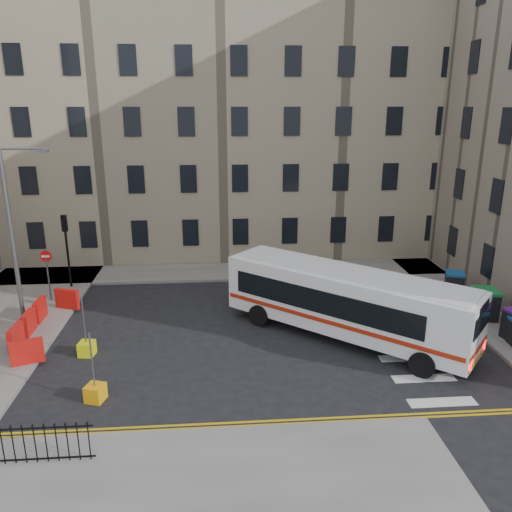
{
  "coord_description": "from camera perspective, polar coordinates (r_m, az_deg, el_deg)",
  "views": [
    {
      "loc": [
        -3.69,
        -20.62,
        9.98
      ],
      "look_at": [
        -1.89,
        2.22,
        3.0
      ],
      "focal_mm": 35.0,
      "sensor_mm": 36.0,
      "label": 1
    }
  ],
  "objects": [
    {
      "name": "ground",
      "position": [
        23.2,
        5.14,
        -8.6
      ],
      "size": [
        120.0,
        120.0,
        0.0
      ],
      "primitive_type": "plane",
      "color": "black",
      "rests_on": "ground"
    },
    {
      "name": "pavement_north",
      "position": [
        30.94,
        -8.56,
        -1.92
      ],
      "size": [
        36.0,
        3.2,
        0.15
      ],
      "primitive_type": "cube",
      "color": "slate",
      "rests_on": "ground"
    },
    {
      "name": "pavement_east",
      "position": [
        29.42,
        21.41,
        -3.96
      ],
      "size": [
        2.4,
        26.0,
        0.15
      ],
      "primitive_type": "cube",
      "color": "slate",
      "rests_on": "ground"
    },
    {
      "name": "pavement_sw",
      "position": [
        14.9,
        -17.95,
        -25.72
      ],
      "size": [
        20.0,
        6.0,
        0.15
      ],
      "primitive_type": "cube",
      "color": "slate",
      "rests_on": "ground"
    },
    {
      "name": "terrace_north",
      "position": [
        36.3,
        -10.06,
        14.55
      ],
      "size": [
        38.3,
        10.8,
        17.2
      ],
      "color": "tan",
      "rests_on": "ground"
    },
    {
      "name": "traffic_light_nw",
      "position": [
        29.25,
        -20.88,
        1.74
      ],
      "size": [
        0.28,
        0.22,
        4.1
      ],
      "color": "black",
      "rests_on": "pavement_west"
    },
    {
      "name": "streetlamp",
      "position": [
        25.11,
        -26.16,
        2.19
      ],
      "size": [
        0.5,
        0.22,
        8.14
      ],
      "color": "#595B5E",
      "rests_on": "pavement_west"
    },
    {
      "name": "no_entry_north",
      "position": [
        27.77,
        -22.8,
        -0.96
      ],
      "size": [
        0.6,
        0.08,
        3.0
      ],
      "color": "#595B5E",
      "rests_on": "pavement_west"
    },
    {
      "name": "roadworks_barriers",
      "position": [
        24.49,
        -23.74,
        -6.98
      ],
      "size": [
        1.66,
        6.26,
        1.0
      ],
      "color": "red",
      "rests_on": "pavement_west"
    },
    {
      "name": "bus",
      "position": [
        22.24,
        10.15,
        -5.03
      ],
      "size": [
        10.06,
        9.28,
        3.04
      ],
      "rotation": [
        0.0,
        0.0,
        0.85
      ],
      "color": "white",
      "rests_on": "ground"
    },
    {
      "name": "wheelie_bin_c",
      "position": [
        26.28,
        24.6,
        -4.96
      ],
      "size": [
        1.29,
        1.44,
        1.43
      ],
      "rotation": [
        0.0,
        0.0,
        -0.14
      ],
      "color": "black",
      "rests_on": "pavement_east"
    },
    {
      "name": "wheelie_bin_d",
      "position": [
        26.43,
        24.14,
        -5.08
      ],
      "size": [
        0.95,
        1.08,
        1.17
      ],
      "rotation": [
        0.0,
        0.0,
        -0.02
      ],
      "color": "black",
      "rests_on": "pavement_east"
    },
    {
      "name": "wheelie_bin_e",
      "position": [
        28.95,
        21.7,
        -2.88
      ],
      "size": [
        1.28,
        1.37,
        1.21
      ],
      "rotation": [
        0.0,
        0.0,
        -0.37
      ],
      "color": "black",
      "rests_on": "pavement_east"
    },
    {
      "name": "bollard_yellow",
      "position": [
        18.97,
        -17.88,
        -14.66
      ],
      "size": [
        0.76,
        0.76,
        0.6
      ],
      "primitive_type": "cube",
      "rotation": [
        0.0,
        0.0,
        -0.31
      ],
      "color": "#F7A60D",
      "rests_on": "ground"
    },
    {
      "name": "bollard_chevron",
      "position": [
        22.12,
        -18.77,
        -9.98
      ],
      "size": [
        0.68,
        0.68,
        0.6
      ],
      "primitive_type": "cube",
      "rotation": [
        0.0,
        0.0,
        -0.14
      ],
      "color": "#DADF0D",
      "rests_on": "ground"
    }
  ]
}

